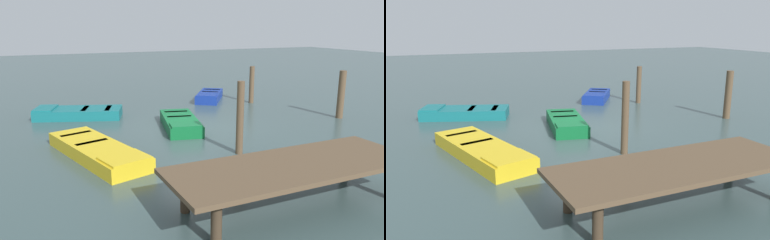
{
  "view_description": "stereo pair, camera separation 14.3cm",
  "coord_description": "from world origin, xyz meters",
  "views": [
    {
      "loc": [
        5.57,
        12.5,
        3.79
      ],
      "look_at": [
        0.0,
        0.0,
        0.35
      ],
      "focal_mm": 35.8,
      "sensor_mm": 36.0,
      "label": 1
    },
    {
      "loc": [
        5.44,
        12.56,
        3.79
      ],
      "look_at": [
        0.0,
        0.0,
        0.35
      ],
      "focal_mm": 35.8,
      "sensor_mm": 36.0,
      "label": 2
    }
  ],
  "objects": [
    {
      "name": "rowboat_green",
      "position": [
        0.34,
        -0.3,
        0.22
      ],
      "size": [
        1.83,
        3.23,
        0.46
      ],
      "rotation": [
        0.0,
        0.0,
        1.35
      ],
      "color": "#0F602D",
      "rests_on": "ground_plane"
    },
    {
      "name": "ground_plane",
      "position": [
        0.0,
        0.0,
        0.0
      ],
      "size": [
        80.0,
        80.0,
        0.0
      ],
      "primitive_type": "plane",
      "color": "#384C4C"
    },
    {
      "name": "dock_segment",
      "position": [
        0.53,
        6.47,
        0.85
      ],
      "size": [
        5.55,
        2.01,
        0.95
      ],
      "rotation": [
        0.0,
        0.0,
        0.01
      ],
      "color": "brown",
      "rests_on": "ground_plane"
    },
    {
      "name": "mooring_piling_mid_right",
      "position": [
        -6.31,
        0.88,
        0.98
      ],
      "size": [
        0.28,
        0.28,
        1.96
      ],
      "primitive_type": "cylinder",
      "color": "brown",
      "rests_on": "ground_plane"
    },
    {
      "name": "mooring_piling_center",
      "position": [
        -4.67,
        -3.29,
        0.9
      ],
      "size": [
        0.24,
        0.24,
        1.8
      ],
      "primitive_type": "cylinder",
      "color": "brown",
      "rests_on": "ground_plane"
    },
    {
      "name": "rowboat_blue",
      "position": [
        -3.09,
        -4.74,
        0.22
      ],
      "size": [
        2.41,
        2.82,
        0.46
      ],
      "rotation": [
        0.0,
        0.0,
        0.97
      ],
      "color": "navy",
      "rests_on": "ground_plane"
    },
    {
      "name": "rowboat_teal",
      "position": [
        3.59,
        -3.54,
        0.22
      ],
      "size": [
        3.7,
        2.43,
        0.46
      ],
      "rotation": [
        0.0,
        0.0,
        5.94
      ],
      "color": "#14666B",
      "rests_on": "ground_plane"
    },
    {
      "name": "rowboat_yellow",
      "position": [
        3.78,
        1.73,
        0.22
      ],
      "size": [
        2.37,
        4.37,
        0.46
      ],
      "rotation": [
        0.0,
        0.0,
        1.84
      ],
      "color": "gold",
      "rests_on": "ground_plane"
    },
    {
      "name": "mooring_piling_mid_left",
      "position": [
        -0.18,
        3.08,
        1.1
      ],
      "size": [
        0.22,
        0.22,
        2.19
      ],
      "primitive_type": "cylinder",
      "color": "brown",
      "rests_on": "ground_plane"
    }
  ]
}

